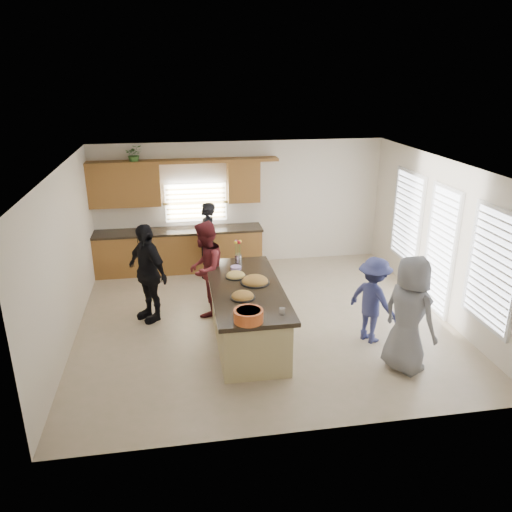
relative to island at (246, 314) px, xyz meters
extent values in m
plane|color=#C2A990|center=(0.40, 0.60, -0.45)|extent=(6.50, 6.50, 0.00)
cube|color=silver|center=(0.40, 3.60, 0.95)|extent=(6.50, 0.02, 2.80)
cube|color=silver|center=(0.40, -2.40, 0.95)|extent=(6.50, 0.02, 2.80)
cube|color=silver|center=(-2.85, 0.60, 0.95)|extent=(0.02, 6.00, 2.80)
cube|color=silver|center=(3.65, 0.60, 0.95)|extent=(0.02, 6.00, 2.80)
cube|color=white|center=(0.40, 0.60, 2.35)|extent=(6.50, 6.00, 0.02)
cube|color=olive|center=(-1.03, 3.29, 0.00)|extent=(3.65, 0.62, 0.90)
cube|color=black|center=(-1.03, 3.29, 0.47)|extent=(3.70, 0.65, 0.05)
cube|color=olive|center=(-2.10, 3.42, 1.50)|extent=(1.50, 0.36, 0.90)
cube|color=olive|center=(0.45, 3.42, 1.50)|extent=(0.70, 0.36, 0.90)
cube|color=olive|center=(-0.83, 3.42, 1.98)|extent=(4.05, 0.40, 0.06)
cube|color=olive|center=(-0.60, 3.56, 1.02)|extent=(1.35, 0.08, 0.85)
cube|color=white|center=(3.62, 1.90, 0.97)|extent=(0.06, 1.10, 1.75)
cube|color=white|center=(3.62, 0.50, 0.72)|extent=(0.06, 0.85, 2.25)
cube|color=white|center=(3.62, -1.00, 0.97)|extent=(0.06, 1.10, 1.75)
cube|color=tan|center=(0.00, 0.00, -0.01)|extent=(1.00, 2.50, 0.88)
cube|color=black|center=(0.00, 0.00, 0.46)|extent=(1.15, 2.70, 0.07)
cube|color=black|center=(0.00, 0.00, -0.41)|extent=(0.92, 2.42, 0.08)
cylinder|color=black|center=(-0.11, -0.42, 0.51)|extent=(0.38, 0.38, 0.02)
ellipsoid|color=#B8873A|center=(-0.11, -0.42, 0.53)|extent=(0.35, 0.35, 0.16)
cylinder|color=black|center=(0.17, 0.12, 0.51)|extent=(0.48, 0.48, 0.02)
ellipsoid|color=#B8873A|center=(0.17, 0.12, 0.53)|extent=(0.43, 0.43, 0.19)
cylinder|color=black|center=(-0.12, 0.43, 0.51)|extent=(0.36, 0.36, 0.02)
ellipsoid|color=#DCBC5E|center=(-0.12, 0.43, 0.53)|extent=(0.32, 0.32, 0.14)
cylinder|color=orange|center=(-0.14, -1.18, 0.58)|extent=(0.42, 0.42, 0.17)
cylinder|color=beige|center=(-0.14, -1.18, 0.65)|extent=(0.34, 0.34, 0.04)
cylinder|color=white|center=(0.37, -1.05, 0.55)|extent=(0.09, 0.09, 0.10)
cylinder|color=#C09AE1|center=(-0.07, 0.77, 0.53)|extent=(0.19, 0.19, 0.06)
cylinder|color=silver|center=(0.00, 1.02, 0.59)|extent=(0.12, 0.12, 0.18)
imported|color=#3E6E2C|center=(-1.84, 3.42, 2.15)|extent=(0.39, 0.35, 0.40)
imported|color=black|center=(-0.43, 2.83, 0.37)|extent=(0.53, 0.68, 1.65)
imported|color=maroon|center=(-0.59, 1.06, 0.42)|extent=(0.92, 1.03, 1.75)
imported|color=black|center=(-1.61, 1.01, 0.44)|extent=(0.98, 1.10, 1.79)
imported|color=navy|center=(2.04, -0.37, 0.28)|extent=(0.93, 1.09, 1.46)
imported|color=slate|center=(2.21, -1.27, 0.45)|extent=(0.90, 1.04, 1.80)
camera|label=1|loc=(-1.05, -7.31, 3.77)|focal=35.00mm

